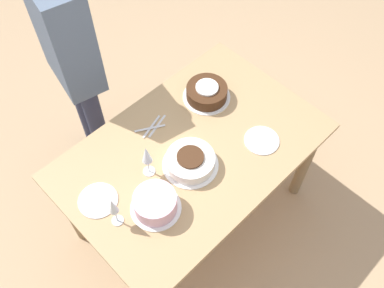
# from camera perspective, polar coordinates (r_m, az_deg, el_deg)

# --- Properties ---
(ground_plane) EXTENTS (12.00, 12.00, 0.00)m
(ground_plane) POSITION_cam_1_polar(r_m,az_deg,el_deg) (2.93, 0.00, -8.95)
(ground_plane) COLOR tan
(dining_table) EXTENTS (1.40, 0.91, 0.77)m
(dining_table) POSITION_cam_1_polar(r_m,az_deg,el_deg) (2.36, 0.00, -2.31)
(dining_table) COLOR tan
(dining_table) RESTS_ON ground_plane
(cake_center_white) EXTENTS (0.29, 0.29, 0.08)m
(cake_center_white) POSITION_cam_1_polar(r_m,az_deg,el_deg) (2.18, -0.22, -2.30)
(cake_center_white) COLOR white
(cake_center_white) RESTS_ON dining_table
(cake_front_chocolate) EXTENTS (0.27, 0.27, 0.09)m
(cake_front_chocolate) POSITION_cam_1_polar(r_m,az_deg,el_deg) (2.44, 1.98, 6.88)
(cake_front_chocolate) COLOR white
(cake_front_chocolate) RESTS_ON dining_table
(cake_back_decorated) EXTENTS (0.25, 0.25, 0.10)m
(cake_back_decorated) POSITION_cam_1_polar(r_m,az_deg,el_deg) (2.05, -4.93, -7.90)
(cake_back_decorated) COLOR white
(cake_back_decorated) RESTS_ON dining_table
(wine_glass_near) EXTENTS (0.06, 0.06, 0.22)m
(wine_glass_near) POSITION_cam_1_polar(r_m,az_deg,el_deg) (2.07, -6.06, -1.55)
(wine_glass_near) COLOR silver
(wine_glass_near) RESTS_ON dining_table
(wine_glass_far) EXTENTS (0.06, 0.06, 0.22)m
(wine_glass_far) POSITION_cam_1_polar(r_m,az_deg,el_deg) (1.96, -10.50, -8.25)
(wine_glass_far) COLOR silver
(wine_glass_far) RESTS_ON dining_table
(dessert_plate_left) EXTENTS (0.19, 0.19, 0.01)m
(dessert_plate_left) POSITION_cam_1_polar(r_m,az_deg,el_deg) (2.32, 9.27, 0.48)
(dessert_plate_left) COLOR silver
(dessert_plate_left) RESTS_ON dining_table
(dessert_plate_right) EXTENTS (0.20, 0.20, 0.01)m
(dessert_plate_right) POSITION_cam_1_polar(r_m,az_deg,el_deg) (2.16, -12.43, -7.34)
(dessert_plate_right) COLOR silver
(dessert_plate_right) RESTS_ON dining_table
(fork_pile) EXTENTS (0.20, 0.10, 0.01)m
(fork_pile) POSITION_cam_1_polar(r_m,az_deg,el_deg) (2.35, -5.24, 2.28)
(fork_pile) COLOR silver
(fork_pile) RESTS_ON dining_table
(person_cutting) EXTENTS (0.30, 0.44, 1.60)m
(person_cutting) POSITION_cam_1_polar(r_m,az_deg,el_deg) (2.53, -15.93, 11.66)
(person_cutting) COLOR #2D334C
(person_cutting) RESTS_ON ground_plane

